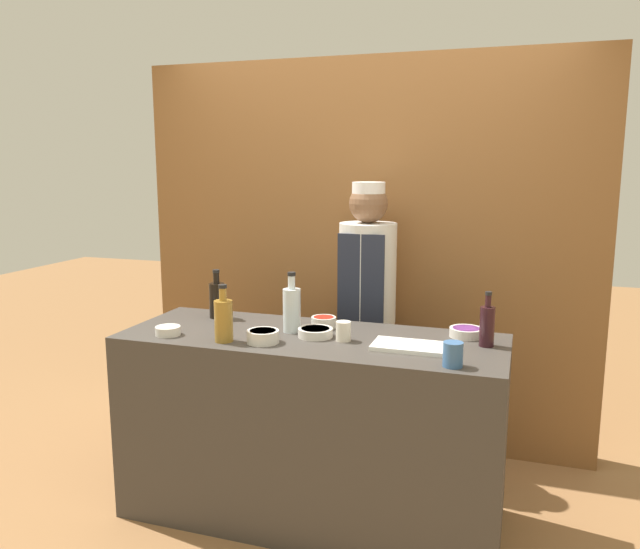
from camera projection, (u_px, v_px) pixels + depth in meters
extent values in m
plane|color=olive|center=(312.00, 513.00, 3.19)|extent=(14.00, 14.00, 0.00)
cube|color=brown|center=(364.00, 254.00, 3.95)|extent=(2.87, 0.18, 2.40)
cube|color=#3D3833|center=(311.00, 427.00, 3.11)|extent=(1.86, 0.68, 0.94)
cylinder|color=silver|center=(263.00, 337.00, 2.91)|extent=(0.15, 0.15, 0.06)
cylinder|color=silver|center=(263.00, 332.00, 2.90)|extent=(0.12, 0.12, 0.02)
cylinder|color=silver|center=(168.00, 331.00, 3.04)|extent=(0.12, 0.12, 0.04)
cylinder|color=green|center=(168.00, 328.00, 3.04)|extent=(0.10, 0.10, 0.01)
cylinder|color=silver|center=(315.00, 333.00, 3.01)|extent=(0.17, 0.17, 0.04)
cylinder|color=brown|center=(315.00, 330.00, 3.01)|extent=(0.14, 0.14, 0.01)
cylinder|color=silver|center=(466.00, 332.00, 3.01)|extent=(0.16, 0.16, 0.04)
cylinder|color=#703384|center=(466.00, 329.00, 3.01)|extent=(0.13, 0.13, 0.01)
cylinder|color=silver|center=(324.00, 322.00, 3.18)|extent=(0.13, 0.13, 0.06)
cylinder|color=red|center=(324.00, 318.00, 3.17)|extent=(0.10, 0.10, 0.02)
cube|color=white|center=(414.00, 347.00, 2.81)|extent=(0.37, 0.19, 0.02)
cylinder|color=olive|center=(224.00, 321.00, 2.92)|extent=(0.09, 0.09, 0.20)
cylinder|color=olive|center=(223.00, 294.00, 2.90)|extent=(0.03, 0.03, 0.06)
cylinder|color=black|center=(223.00, 286.00, 2.89)|extent=(0.04, 0.04, 0.02)
cylinder|color=silver|center=(292.00, 310.00, 3.08)|extent=(0.09, 0.09, 0.22)
cylinder|color=silver|center=(292.00, 282.00, 3.06)|extent=(0.04, 0.04, 0.07)
cylinder|color=black|center=(292.00, 274.00, 3.05)|extent=(0.04, 0.04, 0.02)
cylinder|color=black|center=(217.00, 300.00, 3.37)|extent=(0.08, 0.08, 0.19)
cylinder|color=black|center=(216.00, 278.00, 3.35)|extent=(0.03, 0.03, 0.06)
cylinder|color=black|center=(216.00, 271.00, 3.34)|extent=(0.04, 0.04, 0.02)
cylinder|color=black|center=(487.00, 327.00, 2.84)|extent=(0.07, 0.07, 0.18)
cylinder|color=black|center=(488.00, 301.00, 2.82)|extent=(0.03, 0.03, 0.06)
cylinder|color=black|center=(489.00, 293.00, 2.82)|extent=(0.03, 0.03, 0.02)
cylinder|color=#386093|center=(453.00, 354.00, 2.56)|extent=(0.08, 0.08, 0.10)
cylinder|color=silver|center=(343.00, 331.00, 2.94)|extent=(0.07, 0.07, 0.09)
cylinder|color=#28282D|center=(366.00, 391.00, 3.72)|extent=(0.24, 0.24, 0.85)
cylinder|color=silver|center=(367.00, 273.00, 3.60)|extent=(0.33, 0.33, 0.58)
cube|color=#232838|center=(361.00, 282.00, 3.46)|extent=(0.26, 0.02, 0.53)
sphere|color=brown|center=(368.00, 204.00, 3.53)|extent=(0.22, 0.22, 0.22)
cylinder|color=white|center=(369.00, 189.00, 3.51)|extent=(0.19, 0.19, 0.08)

